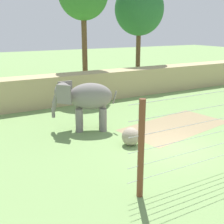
{
  "coord_description": "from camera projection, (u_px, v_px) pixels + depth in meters",
  "views": [
    {
      "loc": [
        -8.55,
        -9.7,
        5.5
      ],
      "look_at": [
        -1.88,
        2.4,
        1.4
      ],
      "focal_mm": 46.11,
      "sensor_mm": 36.0,
      "label": 1
    }
  ],
  "objects": [
    {
      "name": "cable_fence",
      "position": [
        219.0,
        131.0,
        10.93
      ],
      "size": [
        8.21,
        0.21,
        3.39
      ],
      "color": "brown",
      "rests_on": "ground"
    },
    {
      "name": "dirt_patch",
      "position": [
        175.0,
        126.0,
        16.61
      ],
      "size": [
        6.8,
        4.32,
        0.01
      ],
      "primitive_type": "cube",
      "rotation": [
        0.0,
        0.0,
        0.18
      ],
      "color": "#937F5B",
      "rests_on": "ground"
    },
    {
      "name": "ground_plane",
      "position": [
        171.0,
        147.0,
        13.66
      ],
      "size": [
        120.0,
        120.0,
        0.0
      ],
      "primitive_type": "plane",
      "color": "#759956"
    },
    {
      "name": "embankment_wall",
      "position": [
        83.0,
        87.0,
        22.04
      ],
      "size": [
        36.0,
        1.8,
        2.15
      ],
      "primitive_type": "cube",
      "color": "tan",
      "rests_on": "ground"
    },
    {
      "name": "enrichment_ball",
      "position": [
        131.0,
        136.0,
        13.82
      ],
      "size": [
        0.88,
        0.88,
        0.88
      ],
      "primitive_type": "sphere",
      "color": "gray",
      "rests_on": "ground"
    },
    {
      "name": "elephant",
      "position": [
        86.0,
        99.0,
        15.59
      ],
      "size": [
        3.35,
        2.3,
        2.67
      ],
      "color": "gray",
      "rests_on": "ground"
    },
    {
      "name": "tree_right_of_centre",
      "position": [
        139.0,
        10.0,
        27.01
      ],
      "size": [
        4.62,
        4.62,
        9.52
      ],
      "color": "brown",
      "rests_on": "ground"
    }
  ]
}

